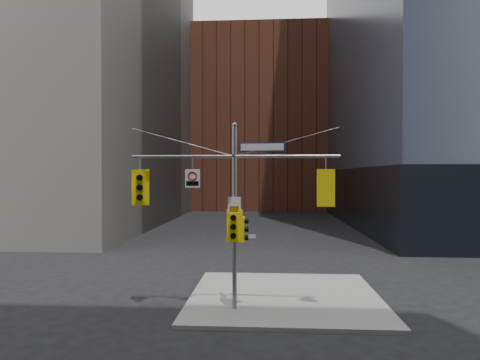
# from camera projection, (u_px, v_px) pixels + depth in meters

# --- Properties ---
(ground) EXTENTS (160.00, 160.00, 0.00)m
(ground) POSITION_uv_depth(u_px,v_px,m) (230.00, 331.00, 14.44)
(ground) COLOR black
(ground) RESTS_ON ground
(sidewalk_corner) EXTENTS (8.00, 8.00, 0.15)m
(sidewalk_corner) POSITION_uv_depth(u_px,v_px,m) (285.00, 296.00, 18.30)
(sidewalk_corner) COLOR gray
(sidewalk_corner) RESTS_ON ground
(brick_midrise) EXTENTS (26.00, 20.00, 28.00)m
(brick_midrise) POSITION_uv_depth(u_px,v_px,m) (260.00, 124.00, 72.18)
(brick_midrise) COLOR brown
(brick_midrise) RESTS_ON ground
(signal_assembly) EXTENTS (8.00, 0.80, 7.30)m
(signal_assembly) POSITION_uv_depth(u_px,v_px,m) (235.00, 198.00, 16.39)
(signal_assembly) COLOR gray
(signal_assembly) RESTS_ON ground
(traffic_light_west_arm) EXTENTS (0.67, 0.61, 1.42)m
(traffic_light_west_arm) POSITION_uv_depth(u_px,v_px,m) (140.00, 187.00, 16.64)
(traffic_light_west_arm) COLOR yellow
(traffic_light_west_arm) RESTS_ON ground
(traffic_light_east_arm) EXTENTS (0.67, 0.57, 1.41)m
(traffic_light_east_arm) POSITION_uv_depth(u_px,v_px,m) (326.00, 188.00, 16.16)
(traffic_light_east_arm) COLOR yellow
(traffic_light_east_arm) RESTS_ON ground
(traffic_light_pole_side) EXTENTS (0.39, 0.33, 0.96)m
(traffic_light_pole_side) POSITION_uv_depth(u_px,v_px,m) (243.00, 229.00, 16.38)
(traffic_light_pole_side) COLOR yellow
(traffic_light_pole_side) RESTS_ON ground
(traffic_light_pole_front) EXTENTS (0.60, 0.49, 1.26)m
(traffic_light_pole_front) POSITION_uv_depth(u_px,v_px,m) (234.00, 226.00, 16.13)
(traffic_light_pole_front) COLOR yellow
(traffic_light_pole_front) RESTS_ON ground
(street_sign_blade) EXTENTS (1.75, 0.21, 0.34)m
(street_sign_blade) POSITION_uv_depth(u_px,v_px,m) (262.00, 147.00, 16.30)
(street_sign_blade) COLOR navy
(street_sign_blade) RESTS_ON ground
(regulatory_sign_arm) EXTENTS (0.57, 0.10, 0.71)m
(regulatory_sign_arm) POSITION_uv_depth(u_px,v_px,m) (192.00, 178.00, 16.46)
(regulatory_sign_arm) COLOR silver
(regulatory_sign_arm) RESTS_ON ground
(regulatory_sign_pole) EXTENTS (0.49, 0.07, 0.64)m
(regulatory_sign_pole) POSITION_uv_depth(u_px,v_px,m) (234.00, 206.00, 16.27)
(regulatory_sign_pole) COLOR silver
(regulatory_sign_pole) RESTS_ON ground
(street_blade_ew) EXTENTS (0.71, 0.11, 0.14)m
(street_blade_ew) POSITION_uv_depth(u_px,v_px,m) (246.00, 236.00, 16.38)
(street_blade_ew) COLOR silver
(street_blade_ew) RESTS_ON ground
(street_blade_ns) EXTENTS (0.06, 0.67, 0.13)m
(street_blade_ns) POSITION_uv_depth(u_px,v_px,m) (235.00, 240.00, 16.86)
(street_blade_ns) COLOR #145926
(street_blade_ns) RESTS_ON ground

